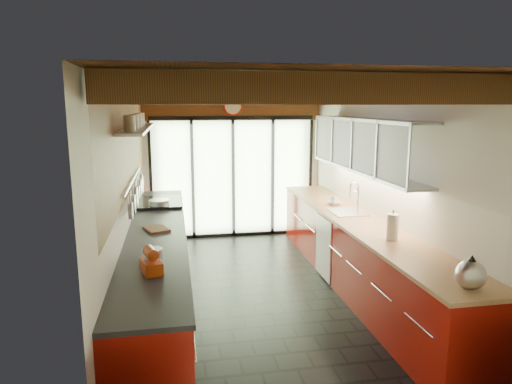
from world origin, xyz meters
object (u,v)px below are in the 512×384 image
stand_mixer (151,262)px  soap_bottle (335,199)px  kettle (471,273)px  paper_towel (393,227)px  bowl (335,203)px

stand_mixer → soap_bottle: stand_mixer is taller
kettle → paper_towel: (0.00, 1.34, 0.02)m
stand_mixer → soap_bottle: bearing=42.9°
bowl → kettle: bearing=-90.0°
stand_mixer → bowl: (2.54, 2.35, -0.07)m
soap_bottle → bowl: soap_bottle is taller
stand_mixer → kettle: kettle is taller
soap_bottle → kettle: bearing=-90.0°
paper_towel → bowl: paper_towel is taller
paper_towel → bowl: 1.82m
stand_mixer → paper_towel: 2.60m
paper_towel → soap_bottle: 1.82m
bowl → paper_towel: bearing=-90.0°
kettle → bowl: kettle is taller
stand_mixer → soap_bottle: (2.54, 2.36, -0.01)m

